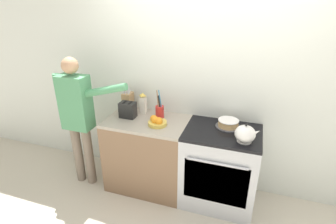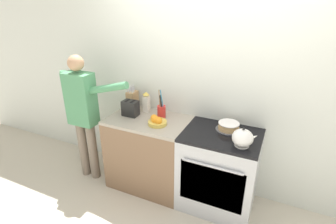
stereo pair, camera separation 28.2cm
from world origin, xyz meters
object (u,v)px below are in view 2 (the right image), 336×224
stove_range (219,170)px  fruit_bowl (157,121)px  tea_kettle (243,138)px  knife_block (132,100)px  layer_cake (229,127)px  milk_carton (146,102)px  toaster (130,108)px  utensil_crock (161,111)px  person_baker (83,109)px

stove_range → fruit_bowl: size_ratio=4.34×
tea_kettle → knife_block: knife_block is taller
layer_cake → milk_carton: milk_carton is taller
toaster → milk_carton: milk_carton is taller
stove_range → knife_block: (-1.20, 0.21, 0.56)m
knife_block → stove_range: bearing=-9.8°
utensil_crock → milk_carton: 0.25m
stove_range → utensil_crock: utensil_crock is taller
utensil_crock → layer_cake: bearing=0.5°
stove_range → tea_kettle: 0.60m
tea_kettle → fruit_bowl: tea_kettle is taller
stove_range → utensil_crock: 0.92m
fruit_bowl → person_baker: person_baker is taller
knife_block → milk_carton: knife_block is taller
fruit_bowl → milk_carton: bearing=135.6°
tea_kettle → fruit_bowl: bearing=176.3°
utensil_crock → milk_carton: size_ratio=1.37×
knife_block → fruit_bowl: (0.49, -0.29, -0.07)m
knife_block → fruit_bowl: knife_block is taller
stove_range → layer_cake: bearing=73.1°
tea_kettle → fruit_bowl: (-0.94, 0.06, -0.04)m
fruit_bowl → milk_carton: size_ratio=0.82×
knife_block → fruit_bowl: bearing=-30.8°
toaster → milk_carton: bearing=56.2°
layer_cake → utensil_crock: bearing=-179.5°
layer_cake → fruit_bowl: fruit_bowl is taller
person_baker → knife_block: bearing=33.4°
utensil_crock → toaster: size_ratio=1.76×
milk_carton → utensil_crock: bearing=-16.3°
fruit_bowl → tea_kettle: bearing=-3.7°
layer_cake → milk_carton: size_ratio=1.06×
stove_range → utensil_crock: bearing=171.2°
knife_block → toaster: (0.09, -0.20, -0.02)m
toaster → tea_kettle: bearing=-6.6°
tea_kettle → toaster: (-1.33, 0.15, 0.01)m
utensil_crock → fruit_bowl: utensil_crock is taller
utensil_crock → fruit_bowl: 0.21m
utensil_crock → milk_carton: utensil_crock is taller
toaster → person_baker: person_baker is taller
stove_range → layer_cake: 0.51m
utensil_crock → person_baker: person_baker is taller
tea_kettle → knife_block: 1.46m
knife_block → person_baker: size_ratio=0.19×
utensil_crock → person_baker: 0.95m
stove_range → layer_cake: layer_cake is taller
layer_cake → knife_block: bearing=176.1°
person_baker → utensil_crock: bearing=11.0°
layer_cake → toaster: size_ratio=1.36×
stove_range → toaster: size_ratio=4.57×
fruit_bowl → person_baker: 0.94m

